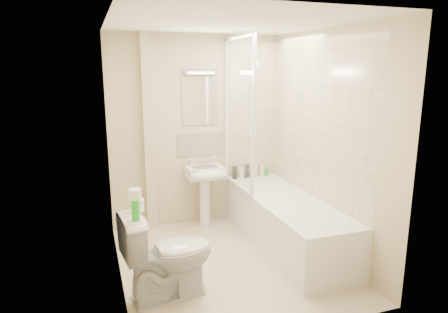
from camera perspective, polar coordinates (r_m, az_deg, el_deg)
name	(u,v)px	position (r m, az deg, el deg)	size (l,w,h in m)	color
floor	(229,261)	(4.34, 0.73, -14.75)	(2.50, 2.50, 0.00)	beige
wall_back	(197,131)	(5.11, -3.94, 3.63)	(2.20, 0.02, 2.40)	beige
wall_left	(114,158)	(3.72, -15.40, -0.16)	(0.02, 2.50, 2.40)	beige
wall_right	(326,143)	(4.42, 14.34, 1.86)	(0.02, 2.50, 2.40)	beige
ceiling	(230,22)	(3.88, 0.83, 18.62)	(2.20, 2.50, 0.02)	white
tile_back	(251,112)	(5.31, 3.94, 6.42)	(0.70, 0.01, 1.75)	beige
tile_right	(316,120)	(4.55, 12.99, 5.09)	(0.01, 2.10, 1.75)	beige
pipe_boxing	(148,134)	(4.93, -10.75, 3.11)	(0.12, 0.12, 2.40)	beige
splashback	(201,144)	(5.14, -3.35, 1.77)	(0.60, 0.01, 0.30)	beige
mirror	(200,101)	(5.07, -3.42, 7.89)	(0.46, 0.01, 0.60)	white
strip_light	(200,71)	(5.03, -3.40, 12.08)	(0.42, 0.07, 0.07)	silver
bathtub	(285,220)	(4.66, 8.72, -8.99)	(0.70, 2.10, 0.55)	white
shower_screen	(239,114)	(4.77, 2.10, 6.05)	(0.04, 0.92, 1.80)	white
shower_fixture	(253,103)	(5.26, 4.14, 7.67)	(0.10, 0.16, 0.99)	white
pedestal_sink	(206,179)	(5.02, -2.59, -3.27)	(0.46, 0.44, 0.89)	white
bottle_black_a	(235,173)	(5.29, 1.57, -2.32)	(0.07, 0.07, 0.17)	black
bottle_white_a	(241,173)	(5.32, 2.48, -2.34)	(0.06, 0.06, 0.14)	white
bottle_black_b	(247,171)	(5.35, 3.30, -2.09)	(0.05, 0.05, 0.18)	black
bottle_blue	(252,172)	(5.38, 4.06, -2.20)	(0.06, 0.06, 0.14)	navy
bottle_cream	(255,171)	(5.40, 4.46, -2.05)	(0.06, 0.06, 0.17)	beige
bottle_white_b	(262,171)	(5.44, 5.48, -2.05)	(0.06, 0.06, 0.15)	silver
bottle_green	(265,172)	(5.46, 5.94, -2.24)	(0.07, 0.07, 0.10)	green
toilet	(168,254)	(3.62, -7.98, -13.68)	(0.83, 0.54, 0.80)	white
toilet_roll_lower	(137,205)	(3.49, -12.29, -6.80)	(0.12, 0.12, 0.10)	white
toilet_roll_upper	(135,194)	(3.46, -12.58, -5.31)	(0.11, 0.11, 0.09)	white
green_bottle	(135,210)	(3.28, -12.53, -7.50)	(0.06, 0.06, 0.17)	green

